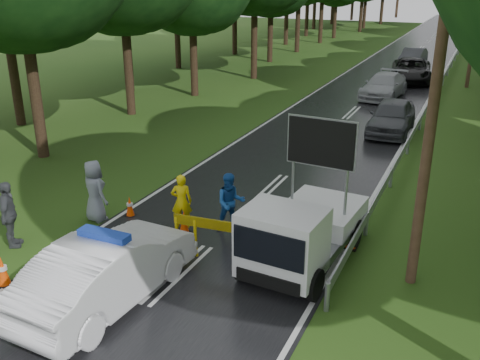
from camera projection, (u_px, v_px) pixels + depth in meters
The scene contains 21 objects.
ground at pixel (179, 274), 13.06m from camera, with size 160.00×160.00×0.00m, color #254B15.
road at pixel (391, 76), 38.57m from camera, with size 7.00×140.00×0.02m, color black.
guardrail at pixel (445, 73), 36.67m from camera, with size 0.12×60.06×0.70m.
utility_pole_near at pixel (438, 67), 10.94m from camera, with size 1.40×0.24×10.00m.
utility_pole_mid at pixel (479, 6), 33.06m from camera, with size 1.40×0.24×10.00m.
police_sedan at pixel (108, 270), 11.68m from camera, with size 1.89×4.86×1.74m.
work_truck at pixel (300, 231), 13.11m from camera, with size 2.28×4.55×3.52m.
barrier at pixel (224, 231), 13.31m from camera, with size 2.75×0.27×1.14m.
officer at pixel (182, 202), 15.18m from camera, with size 0.60×0.39×1.63m, color yellow.
civilian at pixel (231, 203), 15.00m from camera, with size 0.84×0.65×1.72m, color #184CA0.
bystander_mid at pixel (9, 215), 14.09m from camera, with size 1.08×0.45×1.85m, color #414449.
bystander_right at pixel (95, 191), 15.62m from camera, with size 0.91×0.59×1.86m, color gray.
queue_car_first at pixel (392, 116), 24.55m from camera, with size 1.82×4.52×1.54m, color #45474D.
queue_car_second at pixel (384, 86), 31.70m from camera, with size 1.99×4.89×1.42m, color #A7A9AF.
queue_car_third at pixel (411, 70), 36.49m from camera, with size 2.59×5.63×1.56m, color black.
queue_car_fourth at pixel (413, 58), 42.40m from camera, with size 1.54×4.43×1.46m, color #414349.
cone_near_left at pixel (3, 271), 12.48m from camera, with size 0.36×0.36×0.75m.
cone_center at pixel (184, 222), 15.02m from camera, with size 0.33×0.33×0.69m.
cone_far at pixel (270, 229), 14.50m from camera, with size 0.38×0.38×0.82m.
cone_left_mid at pixel (130, 207), 16.11m from camera, with size 0.30×0.30×0.64m.
cone_right at pixel (351, 236), 14.18m from camera, with size 0.36×0.36×0.76m.
Camera 1 is at (6.05, -9.74, 6.82)m, focal length 40.00 mm.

